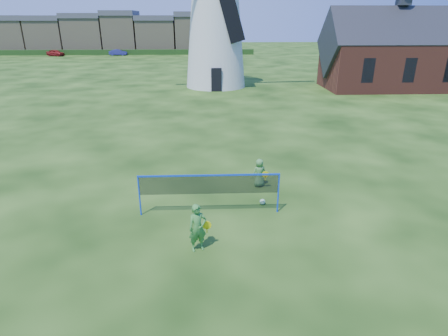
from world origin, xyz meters
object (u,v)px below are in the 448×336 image
object	(u,v)px
chapel	(395,55)
player_boy	(259,173)
play_ball	(262,202)
windmill	(215,21)
badminton_net	(209,185)
player_girl	(198,228)
car_right	(118,52)
car_left	(55,53)

from	to	relation	value
chapel	player_boy	world-z (taller)	chapel
chapel	play_ball	world-z (taller)	chapel
windmill	badminton_net	bearing A→B (deg)	-91.75
chapel	player_girl	bearing A→B (deg)	-124.33
player_boy	car_right	world-z (taller)	player_boy
chapel	car_left	xyz separation A→B (m)	(-48.16, 38.16, -2.73)
badminton_net	car_left	xyz separation A→B (m)	(-29.40, 63.88, -0.52)
badminton_net	car_right	xyz separation A→B (m)	(-17.67, 65.07, -0.58)
play_ball	car_left	bearing A→B (deg)	116.43
car_right	windmill	bearing A→B (deg)	-150.78
player_boy	car_left	xyz separation A→B (m)	(-31.53, 61.56, 0.01)
windmill	car_left	world-z (taller)	windmill
player_boy	car_right	xyz separation A→B (m)	(-19.79, 62.75, -0.05)
chapel	badminton_net	bearing A→B (deg)	-126.10
chapel	player_girl	xyz separation A→B (m)	(-19.12, -28.00, -2.58)
badminton_net	player_boy	world-z (taller)	badminton_net
windmill	player_girl	bearing A→B (deg)	-92.32
car_left	play_ball	bearing A→B (deg)	-129.68
chapel	windmill	bearing A→B (deg)	173.65
player_boy	windmill	bearing A→B (deg)	-101.89
badminton_net	car_right	distance (m)	67.43
badminton_net	play_ball	size ratio (longest dim) A/B	22.95
badminton_net	player_girl	bearing A→B (deg)	-99.19
windmill	car_left	size ratio (longest dim) A/B	5.37
player_boy	car_left	size ratio (longest dim) A/B	0.34
player_boy	car_left	world-z (taller)	car_left
player_girl	play_ball	xyz separation A→B (m)	(2.41, 2.91, -0.66)
windmill	chapel	bearing A→B (deg)	-6.35
windmill	car_left	bearing A→B (deg)	129.91
badminton_net	player_girl	distance (m)	2.34
play_ball	player_girl	bearing A→B (deg)	-129.63
windmill	car_left	xyz separation A→B (m)	(-30.25, 36.17, -5.88)
chapel	car_right	xyz separation A→B (m)	(-36.42, 39.35, -2.78)
windmill	player_girl	world-z (taller)	windmill
windmill	chapel	size ratio (longest dim) A/B	1.38
car_left	car_right	xyz separation A→B (m)	(11.73, 1.19, -0.05)
badminton_net	play_ball	bearing A→B (deg)	17.06
player_girl	badminton_net	bearing A→B (deg)	60.99
windmill	play_ball	world-z (taller)	windmill
badminton_net	windmill	bearing A→B (deg)	88.25
play_ball	car_right	bearing A→B (deg)	107.00
chapel	car_left	size ratio (longest dim) A/B	3.88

